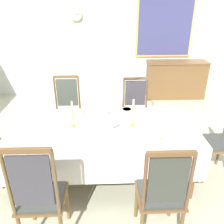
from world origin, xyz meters
TOP-DOWN VIEW (x-y plane):
  - ground at (0.00, 0.00)m, footprint 6.52×5.89m
  - back_wall at (0.00, 2.98)m, footprint 6.52×0.08m
  - dining_table at (0.00, -0.23)m, footprint 2.31×1.07m
  - tablecloth at (0.00, -0.23)m, footprint 2.33×1.09m
  - chair_south_a at (-0.59, -1.17)m, footprint 0.44×0.42m
  - chair_north_a at (-0.59, 0.71)m, footprint 0.44×0.42m
  - chair_south_b at (0.54, -1.17)m, footprint 0.44×0.42m
  - chair_north_b at (0.54, 0.71)m, footprint 0.44×0.42m
  - chair_head_east at (1.56, -0.23)m, footprint 0.42×0.44m
  - soup_tureen at (0.08, -0.23)m, footprint 0.25×0.25m
  - candlestick_west at (-0.37, -0.23)m, footprint 0.07×0.07m
  - candlestick_east at (0.37, -0.23)m, footprint 0.07×0.07m
  - bowl_near_left at (0.56, -0.59)m, footprint 0.15×0.15m
  - bowl_near_right at (-0.15, 0.16)m, footprint 0.18×0.18m
  - bowl_far_left at (0.34, 0.20)m, footprint 0.15×0.15m
  - spoon_primary at (0.66, -0.56)m, footprint 0.03×0.18m
  - spoon_secondary at (-0.27, 0.18)m, footprint 0.04×0.18m
  - sideboard at (1.79, 2.67)m, footprint 1.44×0.48m
  - mounted_clock at (-0.58, 2.91)m, footprint 0.27×0.06m
  - framed_painting at (1.46, 2.92)m, footprint 1.33×0.05m

SIDE VIEW (x-z plane):
  - ground at x=0.00m, z-range -0.04..0.00m
  - sideboard at x=1.79m, z-range 0.00..0.91m
  - chair_north_b at x=0.54m, z-range 0.03..1.11m
  - chair_head_east at x=1.56m, z-range 0.02..1.13m
  - chair_north_a at x=-0.59m, z-range 0.02..1.15m
  - chair_south_b at x=0.54m, z-range 0.02..1.16m
  - chair_south_a at x=-0.59m, z-range 0.01..1.21m
  - tablecloth at x=0.00m, z-range 0.44..0.88m
  - dining_table at x=0.00m, z-range 0.32..1.09m
  - spoon_primary at x=0.66m, z-range 0.78..0.79m
  - spoon_secondary at x=-0.27m, z-range 0.78..0.79m
  - bowl_near_left at x=0.56m, z-range 0.78..0.81m
  - bowl_far_left at x=0.34m, z-range 0.78..0.82m
  - bowl_near_right at x=-0.15m, z-range 0.78..0.83m
  - soup_tureen at x=0.08m, z-range 0.78..0.98m
  - candlestick_west at x=-0.37m, z-range 0.75..1.09m
  - candlestick_east at x=0.37m, z-range 0.75..1.11m
  - back_wall at x=0.00m, z-range 0.00..3.16m
  - framed_painting at x=1.46m, z-range 0.97..2.52m
  - mounted_clock at x=-0.58m, z-range 1.79..2.06m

